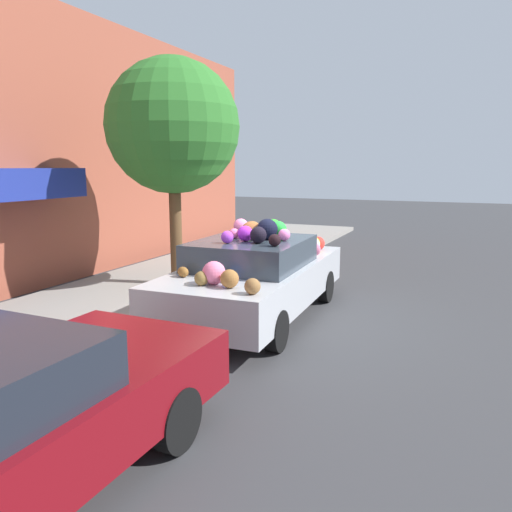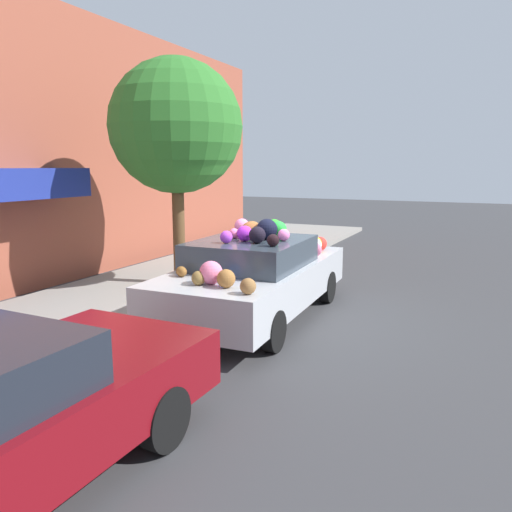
% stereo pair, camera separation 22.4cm
% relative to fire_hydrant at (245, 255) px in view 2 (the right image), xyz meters
% --- Properties ---
extents(ground_plane, '(60.00, 60.00, 0.00)m').
position_rel_fire_hydrant_xyz_m(ground_plane, '(-2.84, -1.66, -0.48)').
color(ground_plane, '#38383A').
extents(sidewalk_curb, '(24.00, 3.20, 0.13)m').
position_rel_fire_hydrant_xyz_m(sidewalk_curb, '(-2.84, 1.04, -0.41)').
color(sidewalk_curb, gray).
rests_on(sidewalk_curb, ground).
extents(building_facade, '(18.00, 1.20, 5.78)m').
position_rel_fire_hydrant_xyz_m(building_facade, '(-2.92, 3.25, 2.38)').
color(building_facade, '#9E4C38').
rests_on(building_facade, ground).
extents(street_tree, '(2.59, 2.59, 4.41)m').
position_rel_fire_hydrant_xyz_m(street_tree, '(-1.78, 0.59, 2.75)').
color(street_tree, brown).
rests_on(street_tree, sidewalk_curb).
extents(fire_hydrant, '(0.20, 0.20, 0.70)m').
position_rel_fire_hydrant_xyz_m(fire_hydrant, '(0.00, 0.00, 0.00)').
color(fire_hydrant, '#B2B2B7').
rests_on(fire_hydrant, sidewalk_curb).
extents(art_car, '(4.45, 1.97, 1.67)m').
position_rel_fire_hydrant_xyz_m(art_car, '(-2.88, -1.65, 0.25)').
color(art_car, '#B7BABF').
rests_on(art_car, ground).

